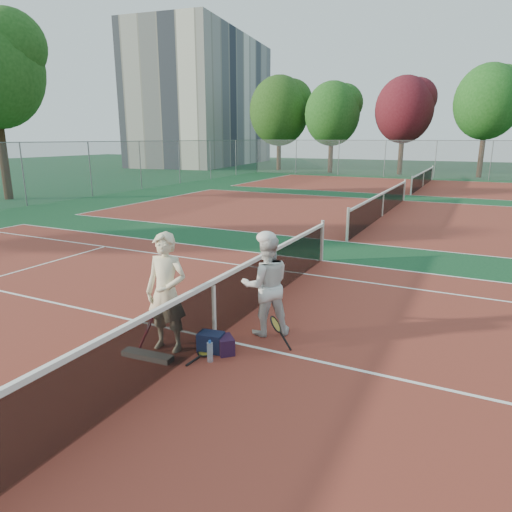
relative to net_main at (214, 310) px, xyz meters
The scene contains 22 objects.
ground 0.51m from the net_main, ahead, with size 130.00×130.00×0.00m, color #103C20.
court_main 0.51m from the net_main, ahead, with size 23.77×10.97×0.01m, color maroon.
court_far_a 13.51m from the net_main, 90.00° to the left, with size 23.77×10.97×0.01m, color maroon.
court_far_b 27.00m from the net_main, 90.00° to the left, with size 23.77×10.97×0.01m, color maroon.
net_main is the anchor object (origin of this frame).
net_far_a 13.50m from the net_main, 90.00° to the left, with size 0.10×10.98×1.02m, color black, non-canonical shape.
net_far_b 27.00m from the net_main, 90.00° to the left, with size 0.10×10.98×1.02m, color black, non-canonical shape.
fence_back 34.01m from the net_main, 90.00° to the left, with size 32.00×0.06×3.00m, color slate, non-canonical shape.
apartment_block 52.62m from the net_main, 122.47° to the left, with size 10.00×22.00×15.00m, color beige.
player_a 0.88m from the net_main, 125.27° to the right, with size 0.68×0.44×1.85m, color beige.
player_b 0.94m from the net_main, 41.79° to the left, with size 0.82×0.64×1.69m, color silver.
racket_red 1.09m from the net_main, 126.56° to the right, with size 0.27×0.27×0.56m, color maroon, non-canonical shape.
racket_black_held 1.08m from the net_main, ahead, with size 0.34×0.27×0.52m, color black, non-canonical shape.
racket_spare 0.74m from the net_main, 72.51° to the right, with size 0.60×0.27×0.05m, color black, non-canonical shape.
sports_bag_navy 0.57m from the net_main, 65.80° to the right, with size 0.38×0.26×0.30m, color black.
sports_bag_purple 0.67m from the net_main, 41.26° to the right, with size 0.32×0.22×0.26m, color black.
net_cover_canvas 1.26m from the net_main, 117.47° to the right, with size 0.82×0.19×0.09m, color slate.
water_bottle 0.87m from the net_main, 63.32° to the right, with size 0.09×0.09×0.30m, color silver.
tree_back_0 40.81m from the net_main, 112.15° to the left, with size 5.89×5.89×9.16m.
tree_back_1 38.08m from the net_main, 104.62° to the left, with size 5.04×5.04×8.25m.
tree_back_maroon 37.68m from the net_main, 94.99° to the left, with size 4.99×4.99×8.45m.
tree_back_3 37.38m from the net_main, 84.98° to the left, with size 5.18×5.18×8.98m.
Camera 1 is at (3.68, -5.89, 3.20)m, focal length 32.00 mm.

